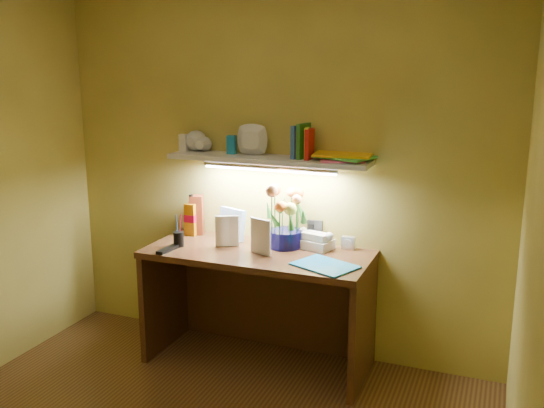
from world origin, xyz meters
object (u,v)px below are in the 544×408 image
(telephone, at_px, (316,239))
(desk_clock, at_px, (348,243))
(desk, at_px, (258,308))
(flower_bouquet, at_px, (285,218))
(whisky_bottle, at_px, (192,215))

(telephone, distance_m, desk_clock, 0.20)
(desk, xyz_separation_m, telephone, (0.32, 0.19, 0.44))
(flower_bouquet, height_order, whisky_bottle, flower_bouquet)
(telephone, xyz_separation_m, desk_clock, (0.19, 0.06, -0.02))
(desk, height_order, telephone, telephone)
(telephone, height_order, whisky_bottle, whisky_bottle)
(desk, height_order, desk_clock, desk_clock)
(flower_bouquet, bearing_deg, whisky_bottle, 177.81)
(flower_bouquet, distance_m, telephone, 0.23)
(flower_bouquet, height_order, desk_clock, flower_bouquet)
(desk, xyz_separation_m, desk_clock, (0.51, 0.25, 0.42))
(desk, relative_size, whisky_bottle, 5.03)
(desk, height_order, flower_bouquet, flower_bouquet)
(desk, xyz_separation_m, whisky_bottle, (-0.56, 0.18, 0.51))
(flower_bouquet, distance_m, whisky_bottle, 0.69)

